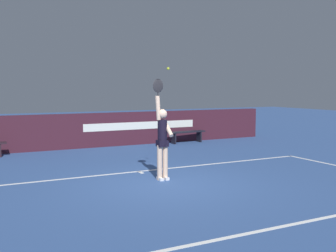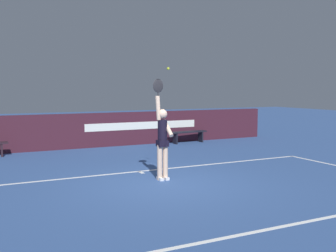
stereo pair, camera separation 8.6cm
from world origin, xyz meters
TOP-DOWN VIEW (x-y plane):
  - ground_plane at (0.00, 0.00)m, footprint 60.00×60.00m
  - court_lines at (0.00, -0.99)m, footprint 11.29×5.28m
  - back_wall at (0.00, 6.61)m, footprint 16.11×0.29m
  - tennis_player at (0.14, 0.38)m, footprint 0.44×0.47m
  - tennis_ball at (0.27, 0.30)m, footprint 0.07×0.07m
  - courtside_bench_far at (4.06, 6.05)m, footprint 1.69×0.46m

SIDE VIEW (x-z plane):
  - ground_plane at x=0.00m, z-range 0.00..0.00m
  - court_lines at x=0.00m, z-range 0.00..0.00m
  - courtside_bench_far at x=4.06m, z-range 0.13..0.63m
  - back_wall at x=0.00m, z-range 0.00..1.33m
  - tennis_player at x=0.14m, z-range -0.21..2.33m
  - tennis_ball at x=0.27m, z-range 2.74..2.81m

